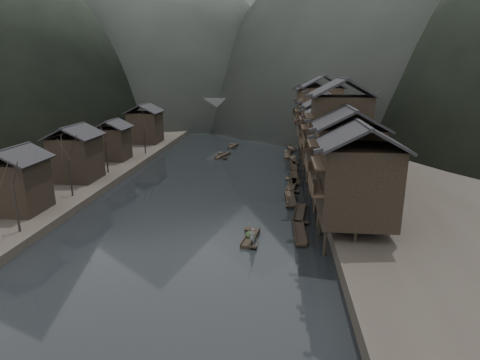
# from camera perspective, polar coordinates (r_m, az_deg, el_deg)

# --- Properties ---
(water) EXTENTS (300.00, 300.00, 0.00)m
(water) POSITION_cam_1_polar(r_m,az_deg,el_deg) (49.96, -5.85, -4.64)
(water) COLOR black
(water) RESTS_ON ground
(right_bank) EXTENTS (40.00, 200.00, 1.80)m
(right_bank) POSITION_cam_1_polar(r_m,az_deg,el_deg) (91.08, 21.73, 4.15)
(right_bank) COLOR #2D2823
(right_bank) RESTS_ON ground
(left_bank) EXTENTS (40.00, 200.00, 1.20)m
(left_bank) POSITION_cam_1_polar(r_m,az_deg,el_deg) (98.20, -21.61, 4.74)
(left_bank) COLOR #2D2823
(left_bank) RESTS_ON ground
(stilt_houses) EXTENTS (9.00, 67.60, 16.30)m
(stilt_houses) POSITION_cam_1_polar(r_m,az_deg,el_deg) (66.52, 12.29, 8.04)
(stilt_houses) COLOR black
(stilt_houses) RESTS_ON ground
(left_houses) EXTENTS (8.10, 53.20, 8.73)m
(left_houses) POSITION_cam_1_polar(r_m,az_deg,el_deg) (73.47, -18.78, 5.71)
(left_houses) COLOR black
(left_houses) RESTS_ON left_bank
(bare_trees) EXTENTS (3.58, 43.20, 7.16)m
(bare_trees) POSITION_cam_1_polar(r_m,az_deg,el_deg) (62.09, -19.95, 4.70)
(bare_trees) COLOR black
(bare_trees) RESTS_ON left_bank
(moored_sampans) EXTENTS (2.80, 59.92, 0.47)m
(moored_sampans) POSITION_cam_1_polar(r_m,az_deg,el_deg) (69.32, 7.48, 1.25)
(moored_sampans) COLOR black
(moored_sampans) RESTS_ON water
(midriver_boats) EXTENTS (10.55, 40.55, 0.45)m
(midriver_boats) POSITION_cam_1_polar(r_m,az_deg,el_deg) (98.19, 0.12, 5.60)
(midriver_boats) COLOR black
(midriver_boats) RESTS_ON water
(stone_bridge) EXTENTS (40.00, 6.00, 9.00)m
(stone_bridge) POSITION_cam_1_polar(r_m,az_deg,el_deg) (118.92, 0.92, 9.73)
(stone_bridge) COLOR #4C4C4F
(stone_bridge) RESTS_ON ground
(hero_sampan) EXTENTS (1.81, 5.17, 0.44)m
(hero_sampan) POSITION_cam_1_polar(r_m,az_deg,el_deg) (42.14, 1.51, -8.20)
(hero_sampan) COLOR black
(hero_sampan) RESTS_ON water
(cargo_heap) EXTENTS (1.12, 1.47, 0.67)m
(cargo_heap) POSITION_cam_1_polar(r_m,az_deg,el_deg) (42.13, 1.48, -7.37)
(cargo_heap) COLOR black
(cargo_heap) RESTS_ON hero_sampan
(boatman) EXTENTS (0.75, 0.59, 1.80)m
(boatman) POSITION_cam_1_polar(r_m,az_deg,el_deg) (40.06, 1.76, -7.75)
(boatman) COLOR #5C5B5E
(boatman) RESTS_ON hero_sampan
(bamboo_pole) EXTENTS (1.06, 2.16, 3.24)m
(bamboo_pole) POSITION_cam_1_polar(r_m,az_deg,el_deg) (39.12, 2.08, -4.36)
(bamboo_pole) COLOR #8C7A51
(bamboo_pole) RESTS_ON boatman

